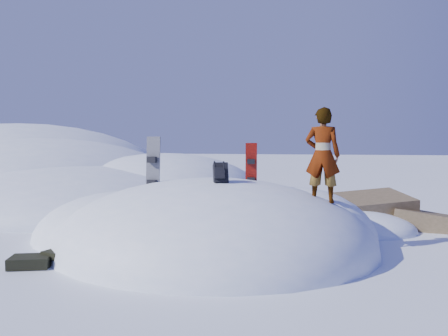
% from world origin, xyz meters
% --- Properties ---
extents(ground, '(120.00, 120.00, 0.00)m').
position_xyz_m(ground, '(0.00, 0.00, 0.00)').
color(ground, white).
rests_on(ground, ground).
extents(snow_mound, '(8.00, 6.00, 3.00)m').
position_xyz_m(snow_mound, '(-0.17, 0.24, 0.00)').
color(snow_mound, white).
rests_on(snow_mound, ground).
extents(snow_ridge, '(21.50, 18.50, 6.40)m').
position_xyz_m(snow_ridge, '(-10.43, 9.85, 0.00)').
color(snow_ridge, white).
rests_on(snow_ridge, ground).
extents(rock_outcrop, '(4.68, 4.41, 1.68)m').
position_xyz_m(rock_outcrop, '(3.72, 3.01, 0.01)').
color(rock_outcrop, brown).
rests_on(rock_outcrop, ground).
extents(snowboard_red, '(0.26, 0.15, 1.36)m').
position_xyz_m(snowboard_red, '(0.78, 0.48, 1.59)').
color(snowboard_red, red).
rests_on(snowboard_red, snow_mound).
extents(snowboard_dark, '(0.33, 0.24, 1.70)m').
position_xyz_m(snowboard_dark, '(-1.37, 0.07, 1.57)').
color(snowboard_dark, black).
rests_on(snowboard_dark, snow_mound).
extents(backpack, '(0.38, 0.45, 0.49)m').
position_xyz_m(backpack, '(0.26, -0.48, 1.65)').
color(backpack, black).
rests_on(backpack, snow_mound).
extents(gear_pile, '(0.96, 0.75, 0.25)m').
position_xyz_m(gear_pile, '(-2.92, -2.02, 0.12)').
color(gear_pile, black).
rests_on(gear_pile, ground).
extents(person, '(0.77, 0.57, 1.94)m').
position_xyz_m(person, '(2.30, -0.06, 2.02)').
color(person, slate).
rests_on(person, snow_mound).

